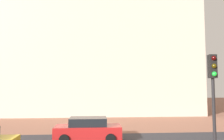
# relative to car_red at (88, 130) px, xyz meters

# --- Properties ---
(landmark_building) EXTENTS (26.66, 10.21, 40.18)m
(landmark_building) POSITION_rel_car_red_xyz_m (0.48, 16.33, 11.30)
(landmark_building) COLOR beige
(landmark_building) RESTS_ON ground_plane
(car_red) EXTENTS (4.31, 1.97, 1.52)m
(car_red) POSITION_rel_car_red_xyz_m (0.00, 0.00, 0.00)
(car_red) COLOR red
(car_red) RESTS_ON ground_plane
(traffic_light_pole) EXTENTS (0.28, 0.34, 4.75)m
(traffic_light_pole) POSITION_rel_car_red_xyz_m (4.91, -6.85, 2.58)
(traffic_light_pole) COLOR black
(traffic_light_pole) RESTS_ON ground_plane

